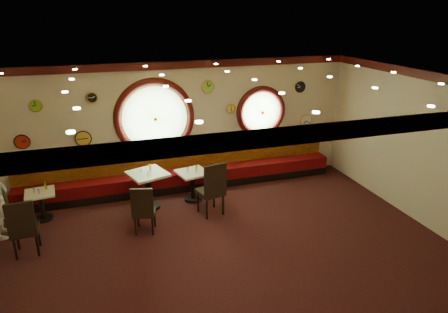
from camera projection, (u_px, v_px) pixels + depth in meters
The scene contains 41 objects.
floor at pixel (213, 243), 7.88m from camera, with size 9.00×6.00×0.00m, color black.
ceiling at pixel (212, 81), 6.77m from camera, with size 9.00×6.00×0.02m, color gold.
wall_back at pixel (179, 126), 10.01m from camera, with size 9.00×0.02×3.20m, color beige.
wall_front at pixel (284, 261), 4.65m from camera, with size 9.00×0.02×3.20m, color beige.
wall_right at pixel (412, 145), 8.61m from camera, with size 0.02×6.00×3.20m, color beige.
molding_back at pixel (177, 65), 9.44m from camera, with size 9.00×0.10×0.18m, color #3D0C0B.
molding_front at pixel (289, 136), 4.17m from camera, with size 9.00×0.10×0.18m, color #3D0C0B.
molding_right at pixel (423, 74), 8.07m from camera, with size 0.10×6.00×0.18m, color #3D0C0B.
banquette_base at pixel (184, 185), 10.28m from camera, with size 8.00×0.55×0.20m, color black.
banquette_seat at pixel (183, 176), 10.19m from camera, with size 8.00×0.55×0.30m, color #57070B.
banquette_back at pixel (181, 158), 10.25m from camera, with size 8.00×0.10×0.55m, color #5C1307.
porthole_left_glass at pixel (155, 118), 9.74m from camera, with size 1.66×1.66×0.02m, color #7AAF69.
porthole_left_frame at pixel (155, 118), 9.73m from camera, with size 1.98×1.98×0.18m, color #3D0C0B.
porthole_left_ring at pixel (155, 118), 9.70m from camera, with size 1.61×1.61×0.03m, color gold.
porthole_right_glass at pixel (261, 112), 10.56m from camera, with size 1.10×1.10×0.02m, color #7AAF69.
porthole_right_frame at pixel (261, 112), 10.55m from camera, with size 1.38×1.38×0.18m, color #3D0C0B.
porthole_right_ring at pixel (261, 112), 10.52m from camera, with size 1.09×1.09×0.03m, color gold.
wall_clock_0 at pixel (92, 98), 9.10m from camera, with size 0.24×0.24×0.03m, color black.
wall_clock_1 at pixel (102, 149), 9.57m from camera, with size 0.20×0.20×0.03m, color silver.
wall_clock_2 at pixel (22, 142), 8.96m from camera, with size 0.32×0.32×0.03m, color red.
wall_clock_3 at pixel (306, 121), 11.03m from camera, with size 0.34×0.34×0.03m, color white.
wall_clock_4 at pixel (36, 106), 8.80m from camera, with size 0.26×0.26×0.03m, color #70B925.
wall_clock_5 at pixel (231, 109), 10.23m from camera, with size 0.22×0.22×0.03m, color #E5D04C.
wall_clock_6 at pixel (83, 139), 9.35m from camera, with size 0.36×0.36×0.03m, color gold.
wall_clock_7 at pixel (300, 87), 10.63m from camera, with size 0.28×0.28×0.03m, color black.
wall_clock_8 at pixel (208, 87), 9.85m from camera, with size 0.30×0.30×0.03m, color #81BD3B.
table_a at pixel (41, 202), 8.64m from camera, with size 0.66×0.66×0.66m.
table_b at pixel (148, 186), 9.14m from camera, with size 1.00×1.00×0.87m.
table_c at pixel (193, 182), 9.53m from camera, with size 0.80×0.80×0.74m.
chair_a at pixel (23, 225), 7.28m from camera, with size 0.50×0.50×0.71m.
chair_b at pixel (143, 207), 8.04m from camera, with size 0.54×0.54×0.65m.
chair_c at pixel (213, 186), 8.73m from camera, with size 0.63×0.63×0.78m.
condiment_a_salt at pixel (34, 191), 8.51m from camera, with size 0.04×0.04×0.11m, color silver.
condiment_b_salt at pixel (141, 170), 9.05m from camera, with size 0.03×0.03×0.09m, color silver.
condiment_c_salt at pixel (188, 170), 9.41m from camera, with size 0.04×0.04×0.11m, color #B9B9BE.
condiment_a_pepper at pixel (39, 191), 8.48m from camera, with size 0.04×0.04×0.10m, color silver.
condiment_b_pepper at pixel (148, 172), 8.93m from camera, with size 0.04×0.04×0.10m, color silver.
condiment_c_pepper at pixel (196, 170), 9.37m from camera, with size 0.04×0.04×0.11m, color silver.
condiment_a_bottle at pixel (46, 186), 8.67m from camera, with size 0.05×0.05×0.17m, color gold.
condiment_b_bottle at pixel (150, 167), 9.15m from camera, with size 0.04×0.04×0.14m, color gold.
condiment_c_bottle at pixel (196, 167), 9.48m from camera, with size 0.05×0.05×0.16m, color orange.
Camera 1 is at (-1.86, -6.53, 4.35)m, focal length 32.00 mm.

